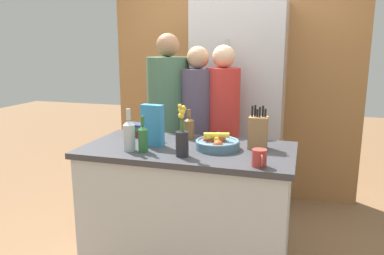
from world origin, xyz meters
The scene contains 16 objects.
kitchen_island centered at (0.00, 0.00, 0.47)m, with size 1.45×0.75×0.93m.
back_wall_wood centered at (0.00, 1.62, 1.30)m, with size 2.65×0.12×2.60m.
refrigerator centered at (0.13, 1.26, 1.02)m, with size 0.86×0.63×2.03m.
fruit_bowl centered at (0.20, 0.01, 0.97)m, with size 0.30×0.30×0.11m.
knife_block centered at (0.46, 0.11, 1.04)m, with size 0.12×0.11×0.30m.
flower_vase centered at (0.03, -0.22, 1.05)m, with size 0.08×0.08×0.33m.
cereal_box centered at (-0.25, -0.02, 1.07)m, with size 0.16×0.08×0.29m.
coffee_mug centered at (0.52, -0.29, 0.98)m, with size 0.09×0.12×0.10m.
book_stack centered at (-0.49, 0.22, 0.97)m, with size 0.18×0.15×0.09m.
bottle_oil centered at (-0.35, -0.19, 1.04)m, with size 0.08×0.08×0.28m.
bottle_vinegar centered at (-0.25, -0.19, 1.02)m, with size 0.06×0.06×0.24m.
bottle_wine centered at (-0.31, 0.15, 1.01)m, with size 0.06×0.06×0.20m.
bottle_water centered at (-0.07, 0.24, 1.02)m, with size 0.08×0.08×0.22m.
person_at_sink centered at (-0.40, 0.69, 0.96)m, with size 0.37×0.37×1.72m.
person_in_blue centered at (-0.12, 0.67, 0.92)m, with size 0.30×0.30×1.61m.
person_in_red_tee centered at (0.09, 0.70, 0.92)m, with size 0.29×0.29×1.62m.
Camera 1 is at (0.75, -2.38, 1.61)m, focal length 35.00 mm.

